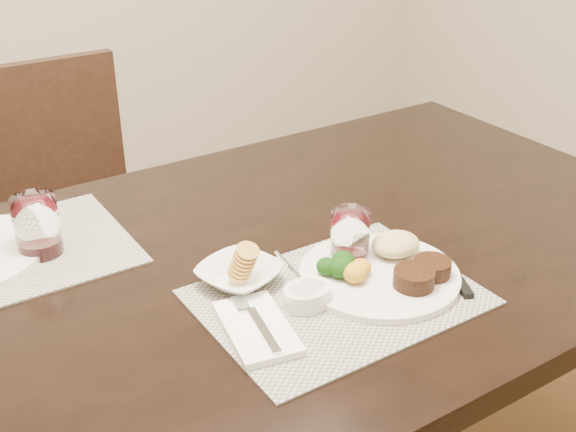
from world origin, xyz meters
TOP-DOWN VIEW (x-y plane):
  - dining_table at (0.00, 0.00)m, footprint 2.00×1.00m
  - chair_far at (0.00, 0.93)m, footprint 0.42×0.42m
  - placemat_near at (0.13, -0.19)m, footprint 0.46×0.34m
  - placemat_far at (-0.31, 0.26)m, footprint 0.46×0.34m
  - dinner_plate at (0.24, -0.19)m, footprint 0.29×0.29m
  - napkin_fork at (-0.03, -0.20)m, footprint 0.13×0.19m
  - steak_knife at (0.33, -0.26)m, footprint 0.07×0.20m
  - cracker_bowl at (0.01, -0.06)m, footprint 0.17×0.17m
  - sauce_ramekin at (0.08, -0.18)m, footprint 0.09×0.13m
  - wine_glass_near at (0.23, -0.10)m, footprint 0.07×0.07m
  - wine_glass_far at (-0.25, 0.23)m, footprint 0.08×0.08m

SIDE VIEW (x-z plane):
  - chair_far at x=0.00m, z-range 0.05..0.95m
  - dining_table at x=0.00m, z-range 0.29..1.04m
  - placemat_near at x=0.13m, z-range 0.75..0.75m
  - placemat_far at x=-0.31m, z-range 0.75..0.75m
  - steak_knife at x=0.33m, z-range 0.75..0.76m
  - napkin_fork at x=-0.03m, z-range 0.75..0.77m
  - dinner_plate at x=0.24m, z-range 0.74..0.80m
  - cracker_bowl at x=0.01m, z-range 0.74..0.80m
  - sauce_ramekin at x=0.08m, z-range 0.74..0.81m
  - wine_glass_near at x=0.23m, z-range 0.75..0.85m
  - wine_glass_far at x=-0.25m, z-range 0.75..0.86m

